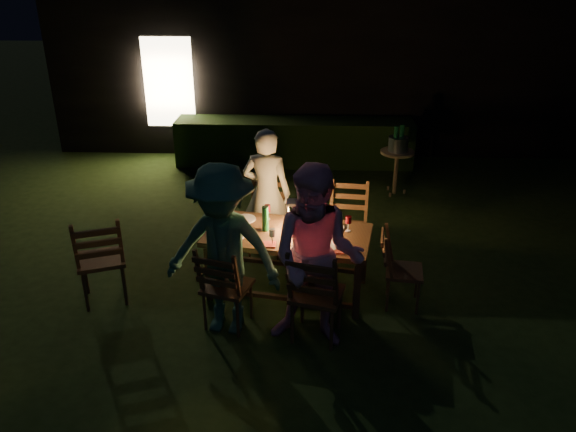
{
  "coord_description": "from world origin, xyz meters",
  "views": [
    {
      "loc": [
        -0.19,
        -5.95,
        3.4
      ],
      "look_at": [
        -0.44,
        -0.32,
        0.81
      ],
      "focal_mm": 35.0,
      "sensor_mm": 36.0,
      "label": 1
    }
  ],
  "objects_px": {
    "chair_near_right": "(316,310)",
    "bottle_bucket_a": "(395,142)",
    "chair_far_left": "(266,233)",
    "dining_table": "(288,239)",
    "chair_far_right": "(347,240)",
    "person_house_side": "(267,193)",
    "side_table": "(397,156)",
    "chair_spare": "(103,274)",
    "chair_near_left": "(227,300)",
    "chair_end": "(401,282)",
    "bottle_bucket_b": "(401,140)",
    "lantern": "(294,218)",
    "person_opp_left": "(223,251)",
    "ice_bucket": "(398,144)",
    "bottle_table": "(265,219)",
    "person_opp_right": "(317,259)"
  },
  "relations": [
    {
      "from": "chair_near_left",
      "to": "chair_far_right",
      "type": "height_order",
      "value": "chair_far_right"
    },
    {
      "from": "dining_table",
      "to": "chair_far_right",
      "type": "distance_m",
      "value": 1.01
    },
    {
      "from": "chair_end",
      "to": "side_table",
      "type": "relative_size",
      "value": 1.27
    },
    {
      "from": "side_table",
      "to": "chair_spare",
      "type": "bearing_deg",
      "value": -137.63
    },
    {
      "from": "person_opp_left",
      "to": "bottle_bucket_a",
      "type": "height_order",
      "value": "person_opp_left"
    },
    {
      "from": "chair_far_left",
      "to": "chair_end",
      "type": "height_order",
      "value": "chair_far_left"
    },
    {
      "from": "chair_near_right",
      "to": "chair_far_left",
      "type": "height_order",
      "value": "chair_near_right"
    },
    {
      "from": "chair_spare",
      "to": "person_house_side",
      "type": "distance_m",
      "value": 2.09
    },
    {
      "from": "person_opp_left",
      "to": "lantern",
      "type": "xyz_separation_m",
      "value": [
        0.65,
        0.77,
        0.01
      ]
    },
    {
      "from": "dining_table",
      "to": "chair_end",
      "type": "distance_m",
      "value": 1.29
    },
    {
      "from": "chair_far_left",
      "to": "chair_spare",
      "type": "distance_m",
      "value": 2.0
    },
    {
      "from": "chair_near_right",
      "to": "lantern",
      "type": "height_order",
      "value": "lantern"
    },
    {
      "from": "chair_near_right",
      "to": "bottle_table",
      "type": "xyz_separation_m",
      "value": [
        -0.55,
        0.88,
        0.54
      ]
    },
    {
      "from": "chair_near_left",
      "to": "chair_end",
      "type": "xyz_separation_m",
      "value": [
        1.79,
        0.46,
        -0.02
      ]
    },
    {
      "from": "chair_far_left",
      "to": "bottle_bucket_b",
      "type": "xyz_separation_m",
      "value": [
        1.92,
        2.14,
        0.57
      ]
    },
    {
      "from": "chair_far_left",
      "to": "ice_bucket",
      "type": "xyz_separation_m",
      "value": [
        1.87,
        2.1,
        0.52
      ]
    },
    {
      "from": "person_house_side",
      "to": "person_opp_right",
      "type": "xyz_separation_m",
      "value": [
        0.6,
        -1.77,
        0.09
      ]
    },
    {
      "from": "chair_far_right",
      "to": "person_opp_right",
      "type": "xyz_separation_m",
      "value": [
        -0.38,
        -1.55,
        0.59
      ]
    },
    {
      "from": "chair_near_left",
      "to": "chair_far_left",
      "type": "xyz_separation_m",
      "value": [
        0.27,
        1.52,
        -0.0
      ]
    },
    {
      "from": "chair_near_left",
      "to": "chair_spare",
      "type": "relative_size",
      "value": 0.9
    },
    {
      "from": "chair_spare",
      "to": "person_opp_left",
      "type": "bearing_deg",
      "value": -38.84
    },
    {
      "from": "chair_near_right",
      "to": "bottle_table",
      "type": "relative_size",
      "value": 3.78
    },
    {
      "from": "chair_near_right",
      "to": "bottle_table",
      "type": "bearing_deg",
      "value": 136.29
    },
    {
      "from": "bottle_bucket_a",
      "to": "chair_end",
      "type": "bearing_deg",
      "value": -95.43
    },
    {
      "from": "chair_near_left",
      "to": "side_table",
      "type": "xyz_separation_m",
      "value": [
        2.14,
        3.62,
        0.33
      ]
    },
    {
      "from": "person_house_side",
      "to": "chair_far_right",
      "type": "bearing_deg",
      "value": 177.21
    },
    {
      "from": "chair_end",
      "to": "person_house_side",
      "type": "relative_size",
      "value": 0.55
    },
    {
      "from": "chair_near_right",
      "to": "person_opp_right",
      "type": "relative_size",
      "value": 0.59
    },
    {
      "from": "bottle_bucket_b",
      "to": "person_house_side",
      "type": "bearing_deg",
      "value": -132.31
    },
    {
      "from": "chair_far_right",
      "to": "person_opp_left",
      "type": "distance_m",
      "value": 1.96
    },
    {
      "from": "person_opp_left",
      "to": "ice_bucket",
      "type": "xyz_separation_m",
      "value": [
        2.15,
        3.67,
        -0.06
      ]
    },
    {
      "from": "chair_far_right",
      "to": "bottle_bucket_a",
      "type": "xyz_separation_m",
      "value": [
        0.83,
        2.24,
        0.55
      ]
    },
    {
      "from": "person_house_side",
      "to": "side_table",
      "type": "xyz_separation_m",
      "value": [
        1.86,
        2.05,
        -0.19
      ]
    },
    {
      "from": "bottle_bucket_a",
      "to": "chair_far_left",
      "type": "bearing_deg",
      "value": -131.36
    },
    {
      "from": "chair_near_left",
      "to": "person_opp_right",
      "type": "height_order",
      "value": "person_opp_right"
    },
    {
      "from": "chair_spare",
      "to": "bottle_bucket_b",
      "type": "height_order",
      "value": "chair_spare"
    },
    {
      "from": "chair_near_right",
      "to": "bottle_bucket_a",
      "type": "height_order",
      "value": "chair_near_right"
    },
    {
      "from": "chair_end",
      "to": "lantern",
      "type": "height_order",
      "value": "lantern"
    },
    {
      "from": "chair_near_left",
      "to": "bottle_bucket_a",
      "type": "distance_m",
      "value": 4.18
    },
    {
      "from": "lantern",
      "to": "bottle_table",
      "type": "relative_size",
      "value": 1.25
    },
    {
      "from": "chair_near_right",
      "to": "bottle_bucket_a",
      "type": "distance_m",
      "value": 3.97
    },
    {
      "from": "person_opp_left",
      "to": "chair_spare",
      "type": "bearing_deg",
      "value": 172.05
    },
    {
      "from": "person_opp_left",
      "to": "bottle_bucket_b",
      "type": "height_order",
      "value": "person_opp_left"
    },
    {
      "from": "dining_table",
      "to": "bottle_table",
      "type": "height_order",
      "value": "bottle_table"
    },
    {
      "from": "chair_near_left",
      "to": "person_opp_right",
      "type": "distance_m",
      "value": 1.09
    },
    {
      "from": "chair_spare",
      "to": "bottle_table",
      "type": "xyz_separation_m",
      "value": [
        1.72,
        0.32,
        0.54
      ]
    },
    {
      "from": "bottle_bucket_a",
      "to": "ice_bucket",
      "type": "bearing_deg",
      "value": 38.66
    },
    {
      "from": "dining_table",
      "to": "chair_near_left",
      "type": "distance_m",
      "value": 0.96
    },
    {
      "from": "person_opp_left",
      "to": "chair_far_right",
      "type": "bearing_deg",
      "value": 57.89
    },
    {
      "from": "chair_near_left",
      "to": "ice_bucket",
      "type": "height_order",
      "value": "chair_near_left"
    }
  ]
}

